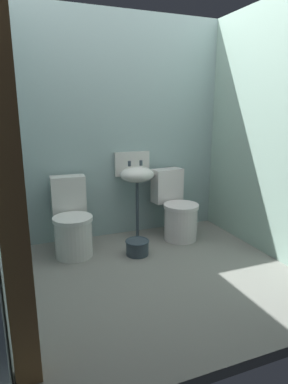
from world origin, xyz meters
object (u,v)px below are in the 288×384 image
bucket (137,247)px  sink (136,174)px  toilet_right (177,210)px  wooden_door_post (7,158)px  toilet_left (72,223)px

bucket → sink: bearing=70.7°
toilet_right → sink: (-0.43, 0.19, 0.43)m
wooden_door_post → toilet_right: bearing=42.6°
sink → bucket: sink is taller
toilet_left → bucket: 0.72m
wooden_door_post → bucket: 2.07m
sink → bucket: size_ratio=3.97×
sink → bucket: (-0.17, -0.49, -0.67)m
toilet_right → bucket: 0.71m
toilet_right → sink: bearing=-31.0°
wooden_door_post → bucket: (1.12, 1.28, -1.17)m
toilet_left → wooden_door_post: bearing=74.7°
wooden_door_post → toilet_left: 1.91m
wooden_door_post → sink: size_ratio=2.52×
toilet_right → sink: size_ratio=0.79×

